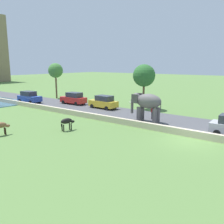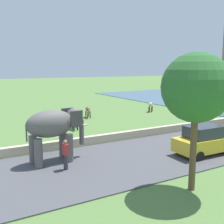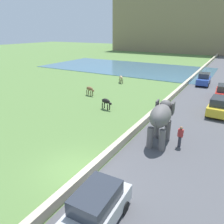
{
  "view_description": "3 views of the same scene",
  "coord_description": "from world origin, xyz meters",
  "px_view_note": "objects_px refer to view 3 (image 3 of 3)",
  "views": [
    {
      "loc": [
        -18.12,
        -6.28,
        6.02
      ],
      "look_at": [
        0.33,
        7.91,
        1.32
      ],
      "focal_mm": 38.84,
      "sensor_mm": 36.0,
      "label": 1
    },
    {
      "loc": [
        17.86,
        1.17,
        5.29
      ],
      "look_at": [
        -0.27,
        11.56,
        1.86
      ],
      "focal_mm": 44.52,
      "sensor_mm": 36.0,
      "label": 2
    },
    {
      "loc": [
        7.44,
        -8.08,
        7.85
      ],
      "look_at": [
        -1.34,
        7.02,
        1.12
      ],
      "focal_mm": 34.25,
      "sensor_mm": 36.0,
      "label": 3
    }
  ],
  "objects_px": {
    "car_blue": "(204,79)",
    "person_beside_elephant": "(180,136)",
    "elephant": "(161,117)",
    "car_yellow": "(219,106)",
    "cow_black": "(106,102)",
    "cow_brown": "(90,89)",
    "cow_tan": "(121,78)",
    "car_silver": "(95,210)",
    "car_red": "(223,92)"
  },
  "relations": [
    {
      "from": "cow_tan",
      "to": "cow_black",
      "type": "bearing_deg",
      "value": -69.33
    },
    {
      "from": "car_blue",
      "to": "cow_brown",
      "type": "xyz_separation_m",
      "value": [
        -11.62,
        -13.15,
        -0.06
      ]
    },
    {
      "from": "elephant",
      "to": "cow_tan",
      "type": "distance_m",
      "value": 19.26
    },
    {
      "from": "car_blue",
      "to": "car_yellow",
      "type": "xyz_separation_m",
      "value": [
        3.15,
        -12.22,
        0.0
      ]
    },
    {
      "from": "cow_brown",
      "to": "person_beside_elephant",
      "type": "bearing_deg",
      "value": -29.34
    },
    {
      "from": "elephant",
      "to": "cow_tan",
      "type": "height_order",
      "value": "elephant"
    },
    {
      "from": "elephant",
      "to": "cow_brown",
      "type": "xyz_separation_m",
      "value": [
        -11.6,
        7.4,
        -1.2
      ]
    },
    {
      "from": "elephant",
      "to": "car_yellow",
      "type": "relative_size",
      "value": 0.86
    },
    {
      "from": "cow_black",
      "to": "cow_tan",
      "type": "height_order",
      "value": "same"
    },
    {
      "from": "car_red",
      "to": "cow_tan",
      "type": "xyz_separation_m",
      "value": [
        -14.59,
        1.38,
        -0.06
      ]
    },
    {
      "from": "car_yellow",
      "to": "cow_tan",
      "type": "xyz_separation_m",
      "value": [
        -14.59,
        7.13,
        -0.06
      ]
    },
    {
      "from": "elephant",
      "to": "car_red",
      "type": "distance_m",
      "value": 14.48
    },
    {
      "from": "car_silver",
      "to": "person_beside_elephant",
      "type": "bearing_deg",
      "value": 80.35
    },
    {
      "from": "car_yellow",
      "to": "car_silver",
      "type": "bearing_deg",
      "value": -100.66
    },
    {
      "from": "car_silver",
      "to": "cow_black",
      "type": "height_order",
      "value": "car_silver"
    },
    {
      "from": "car_blue",
      "to": "person_beside_elephant",
      "type": "bearing_deg",
      "value": -85.98
    },
    {
      "from": "person_beside_elephant",
      "to": "car_yellow",
      "type": "relative_size",
      "value": 0.4
    },
    {
      "from": "elephant",
      "to": "car_yellow",
      "type": "xyz_separation_m",
      "value": [
        3.16,
        8.33,
        -1.14
      ]
    },
    {
      "from": "cow_tan",
      "to": "cow_brown",
      "type": "relative_size",
      "value": 0.86
    },
    {
      "from": "elephant",
      "to": "person_beside_elephant",
      "type": "distance_m",
      "value": 1.87
    },
    {
      "from": "cow_tan",
      "to": "cow_brown",
      "type": "height_order",
      "value": "same"
    },
    {
      "from": "person_beside_elephant",
      "to": "cow_black",
      "type": "height_order",
      "value": "person_beside_elephant"
    },
    {
      "from": "car_silver",
      "to": "cow_tan",
      "type": "xyz_separation_m",
      "value": [
        -11.44,
        23.87,
        -0.06
      ]
    },
    {
      "from": "car_blue",
      "to": "cow_tan",
      "type": "relative_size",
      "value": 3.31
    },
    {
      "from": "car_yellow",
      "to": "cow_black",
      "type": "bearing_deg",
      "value": -157.72
    },
    {
      "from": "car_blue",
      "to": "cow_black",
      "type": "height_order",
      "value": "car_blue"
    },
    {
      "from": "person_beside_elephant",
      "to": "car_silver",
      "type": "bearing_deg",
      "value": -99.65
    },
    {
      "from": "cow_tan",
      "to": "car_yellow",
      "type": "bearing_deg",
      "value": -26.05
    },
    {
      "from": "elephant",
      "to": "cow_brown",
      "type": "bearing_deg",
      "value": 147.47
    },
    {
      "from": "car_red",
      "to": "car_silver",
      "type": "relative_size",
      "value": 1.0
    },
    {
      "from": "elephant",
      "to": "cow_brown",
      "type": "height_order",
      "value": "elephant"
    },
    {
      "from": "cow_tan",
      "to": "elephant",
      "type": "bearing_deg",
      "value": -53.54
    },
    {
      "from": "car_red",
      "to": "cow_tan",
      "type": "relative_size",
      "value": 3.31
    },
    {
      "from": "cow_tan",
      "to": "person_beside_elephant",
      "type": "bearing_deg",
      "value": -50.09
    },
    {
      "from": "person_beside_elephant",
      "to": "cow_black",
      "type": "bearing_deg",
      "value": 154.79
    },
    {
      "from": "car_blue",
      "to": "cow_black",
      "type": "relative_size",
      "value": 2.85
    },
    {
      "from": "elephant",
      "to": "car_silver",
      "type": "height_order",
      "value": "elephant"
    },
    {
      "from": "elephant",
      "to": "car_red",
      "type": "relative_size",
      "value": 0.87
    },
    {
      "from": "car_red",
      "to": "cow_black",
      "type": "bearing_deg",
      "value": -135.95
    },
    {
      "from": "car_yellow",
      "to": "cow_tan",
      "type": "distance_m",
      "value": 16.23
    },
    {
      "from": "cow_black",
      "to": "cow_brown",
      "type": "height_order",
      "value": "same"
    },
    {
      "from": "car_blue",
      "to": "cow_tan",
      "type": "xyz_separation_m",
      "value": [
        -11.44,
        -5.09,
        -0.06
      ]
    },
    {
      "from": "cow_brown",
      "to": "car_yellow",
      "type": "bearing_deg",
      "value": 3.59
    },
    {
      "from": "car_blue",
      "to": "elephant",
      "type": "bearing_deg",
      "value": -90.04
    },
    {
      "from": "car_red",
      "to": "cow_tan",
      "type": "distance_m",
      "value": 14.66
    },
    {
      "from": "elephant",
      "to": "car_blue",
      "type": "xyz_separation_m",
      "value": [
        0.02,
        20.55,
        -1.14
      ]
    },
    {
      "from": "cow_tan",
      "to": "cow_brown",
      "type": "distance_m",
      "value": 8.06
    },
    {
      "from": "elephant",
      "to": "person_beside_elephant",
      "type": "bearing_deg",
      "value": 2.42
    },
    {
      "from": "cow_brown",
      "to": "car_blue",
      "type": "bearing_deg",
      "value": 48.53
    },
    {
      "from": "car_silver",
      "to": "cow_brown",
      "type": "height_order",
      "value": "car_silver"
    }
  ]
}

